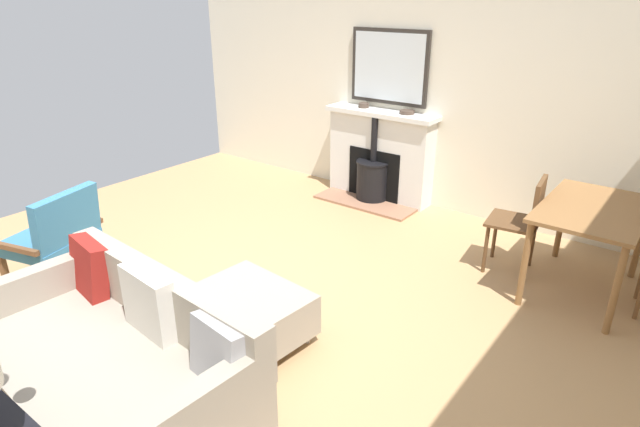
{
  "coord_description": "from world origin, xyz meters",
  "views": [
    {
      "loc": [
        2.19,
        2.67,
        2.22
      ],
      "look_at": [
        -0.65,
        0.49,
        0.71
      ],
      "focal_mm": 29.71,
      "sensor_mm": 36.0,
      "label": 1
    }
  ],
  "objects_px": {
    "mantel_bowl_near": "(364,105)",
    "mantel_bowl_far": "(407,112)",
    "dining_table": "(592,219)",
    "dining_chair_near_fireplace": "(524,217)",
    "fireplace": "(378,160)",
    "ottoman": "(251,311)",
    "armchair_accent": "(55,233)",
    "sofa": "(115,361)"
  },
  "relations": [
    {
      "from": "mantel_bowl_far",
      "to": "dining_chair_near_fireplace",
      "type": "xyz_separation_m",
      "value": [
        0.81,
        1.57,
        -0.53
      ]
    },
    {
      "from": "dining_table",
      "to": "dining_chair_near_fireplace",
      "type": "distance_m",
      "value": 0.51
    },
    {
      "from": "ottoman",
      "to": "dining_table",
      "type": "distance_m",
      "value": 2.65
    },
    {
      "from": "mantel_bowl_far",
      "to": "ottoman",
      "type": "height_order",
      "value": "mantel_bowl_far"
    },
    {
      "from": "mantel_bowl_near",
      "to": "dining_table",
      "type": "distance_m",
      "value": 2.78
    },
    {
      "from": "dining_table",
      "to": "dining_chair_near_fireplace",
      "type": "xyz_separation_m",
      "value": [
        -0.01,
        -0.5,
        -0.12
      ]
    },
    {
      "from": "mantel_bowl_near",
      "to": "dining_chair_near_fireplace",
      "type": "bearing_deg",
      "value": 69.06
    },
    {
      "from": "mantel_bowl_far",
      "to": "dining_table",
      "type": "relative_size",
      "value": 0.14
    },
    {
      "from": "sofa",
      "to": "fireplace",
      "type": "bearing_deg",
      "value": -170.53
    },
    {
      "from": "fireplace",
      "to": "mantel_bowl_far",
      "type": "relative_size",
      "value": 8.19
    },
    {
      "from": "armchair_accent",
      "to": "dining_table",
      "type": "relative_size",
      "value": 0.74
    },
    {
      "from": "armchair_accent",
      "to": "dining_chair_near_fireplace",
      "type": "bearing_deg",
      "value": 130.57
    },
    {
      "from": "mantel_bowl_far",
      "to": "armchair_accent",
      "type": "bearing_deg",
      "value": -21.7
    },
    {
      "from": "mantel_bowl_near",
      "to": "dining_table",
      "type": "relative_size",
      "value": 0.11
    },
    {
      "from": "mantel_bowl_near",
      "to": "mantel_bowl_far",
      "type": "height_order",
      "value": "mantel_bowl_near"
    },
    {
      "from": "ottoman",
      "to": "dining_table",
      "type": "relative_size",
      "value": 0.72
    },
    {
      "from": "armchair_accent",
      "to": "ottoman",
      "type": "bearing_deg",
      "value": 102.21
    },
    {
      "from": "sofa",
      "to": "dining_chair_near_fireplace",
      "type": "bearing_deg",
      "value": 157.45
    },
    {
      "from": "mantel_bowl_near",
      "to": "mantel_bowl_far",
      "type": "distance_m",
      "value": 0.55
    },
    {
      "from": "armchair_accent",
      "to": "mantel_bowl_near",
      "type": "bearing_deg",
      "value": 167.11
    },
    {
      "from": "fireplace",
      "to": "sofa",
      "type": "relative_size",
      "value": 0.72
    },
    {
      "from": "fireplace",
      "to": "mantel_bowl_near",
      "type": "bearing_deg",
      "value": -100.1
    },
    {
      "from": "fireplace",
      "to": "mantel_bowl_far",
      "type": "distance_m",
      "value": 0.66
    },
    {
      "from": "armchair_accent",
      "to": "dining_table",
      "type": "distance_m",
      "value": 4.17
    },
    {
      "from": "dining_chair_near_fireplace",
      "to": "fireplace",
      "type": "bearing_deg",
      "value": -112.29
    },
    {
      "from": "sofa",
      "to": "armchair_accent",
      "type": "height_order",
      "value": "armchair_accent"
    },
    {
      "from": "mantel_bowl_near",
      "to": "mantel_bowl_far",
      "type": "relative_size",
      "value": 0.76
    },
    {
      "from": "dining_table",
      "to": "dining_chair_near_fireplace",
      "type": "height_order",
      "value": "dining_chair_near_fireplace"
    },
    {
      "from": "mantel_bowl_near",
      "to": "mantel_bowl_far",
      "type": "xyz_separation_m",
      "value": [
        -0.0,
        0.55,
        -0.01
      ]
    },
    {
      "from": "sofa",
      "to": "ottoman",
      "type": "height_order",
      "value": "sofa"
    },
    {
      "from": "ottoman",
      "to": "dining_chair_near_fireplace",
      "type": "height_order",
      "value": "dining_chair_near_fireplace"
    },
    {
      "from": "fireplace",
      "to": "ottoman",
      "type": "height_order",
      "value": "fireplace"
    },
    {
      "from": "mantel_bowl_far",
      "to": "ottoman",
      "type": "distance_m",
      "value": 3.04
    },
    {
      "from": "mantel_bowl_far",
      "to": "armchair_accent",
      "type": "distance_m",
      "value": 3.57
    },
    {
      "from": "mantel_bowl_near",
      "to": "dining_table",
      "type": "height_order",
      "value": "mantel_bowl_near"
    },
    {
      "from": "mantel_bowl_far",
      "to": "dining_table",
      "type": "height_order",
      "value": "mantel_bowl_far"
    },
    {
      "from": "fireplace",
      "to": "dining_chair_near_fireplace",
      "type": "relative_size",
      "value": 1.55
    },
    {
      "from": "mantel_bowl_far",
      "to": "dining_chair_near_fireplace",
      "type": "height_order",
      "value": "mantel_bowl_far"
    },
    {
      "from": "fireplace",
      "to": "dining_chair_near_fireplace",
      "type": "distance_m",
      "value": 2.03
    },
    {
      "from": "fireplace",
      "to": "sofa",
      "type": "xyz_separation_m",
      "value": [
        3.77,
        0.63,
        -0.11
      ]
    },
    {
      "from": "mantel_bowl_near",
      "to": "armchair_accent",
      "type": "relative_size",
      "value": 0.15
    },
    {
      "from": "ottoman",
      "to": "mantel_bowl_far",
      "type": "bearing_deg",
      "value": -171.0
    }
  ]
}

